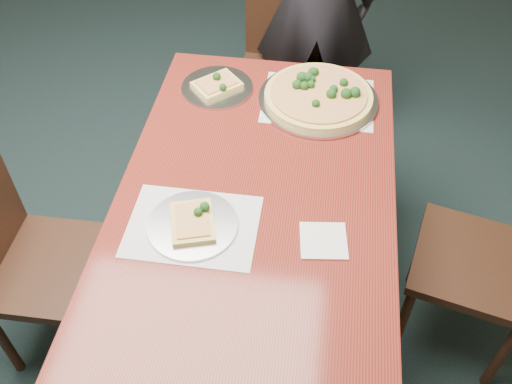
# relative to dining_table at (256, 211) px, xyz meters

# --- Properties ---
(ground) EXTENTS (8.00, 8.00, 0.00)m
(ground) POSITION_rel_dining_table_xyz_m (-0.48, -0.03, -0.66)
(ground) COLOR black
(ground) RESTS_ON ground
(dining_table) EXTENTS (0.90, 1.50, 0.75)m
(dining_table) POSITION_rel_dining_table_xyz_m (0.00, 0.00, 0.00)
(dining_table) COLOR #5B1712
(dining_table) RESTS_ON ground
(chair_far) EXTENTS (0.45, 0.45, 0.91)m
(chair_far) POSITION_rel_dining_table_xyz_m (-0.02, 1.11, -0.14)
(chair_far) COLOR black
(chair_far) RESTS_ON ground
(chair_left) EXTENTS (0.42, 0.42, 0.91)m
(chair_left) POSITION_rel_dining_table_xyz_m (-0.78, -0.19, -0.14)
(chair_left) COLOR black
(chair_left) RESTS_ON ground
(chair_right) EXTENTS (0.51, 0.51, 0.91)m
(chair_right) POSITION_rel_dining_table_xyz_m (0.86, 0.03, -0.14)
(chair_right) COLOR black
(chair_right) RESTS_ON ground
(placemat_main) EXTENTS (0.42, 0.32, 0.00)m
(placemat_main) POSITION_rel_dining_table_xyz_m (0.17, 0.51, 0.09)
(placemat_main) COLOR white
(placemat_main) RESTS_ON dining_table
(placemat_near) EXTENTS (0.40, 0.30, 0.00)m
(placemat_near) POSITION_rel_dining_table_xyz_m (-0.17, -0.17, 0.09)
(placemat_near) COLOR white
(placemat_near) RESTS_ON dining_table
(pizza_pan) EXTENTS (0.46, 0.46, 0.07)m
(pizza_pan) POSITION_rel_dining_table_xyz_m (0.17, 0.51, 0.12)
(pizza_pan) COLOR silver
(pizza_pan) RESTS_ON dining_table
(slice_plate_near) EXTENTS (0.28, 0.28, 0.06)m
(slice_plate_near) POSITION_rel_dining_table_xyz_m (-0.17, -0.17, 0.11)
(slice_plate_near) COLOR silver
(slice_plate_near) RESTS_ON dining_table
(slice_plate_far) EXTENTS (0.28, 0.28, 0.06)m
(slice_plate_far) POSITION_rel_dining_table_xyz_m (-0.23, 0.53, 0.10)
(slice_plate_far) COLOR silver
(slice_plate_far) RESTS_ON dining_table
(napkin) EXTENTS (0.16, 0.16, 0.01)m
(napkin) POSITION_rel_dining_table_xyz_m (0.23, -0.17, 0.09)
(napkin) COLOR white
(napkin) RESTS_ON dining_table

